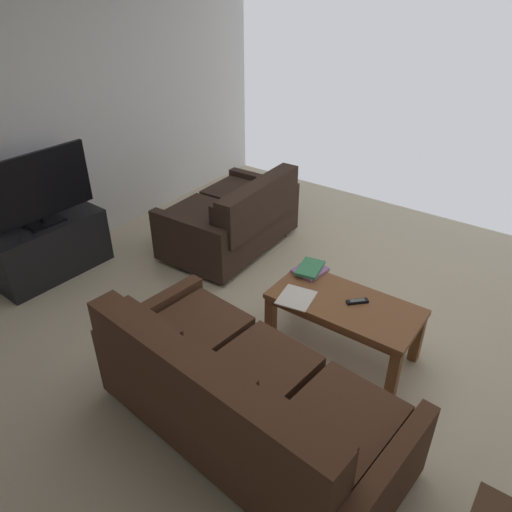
# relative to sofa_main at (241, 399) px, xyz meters

# --- Properties ---
(ground_plane) EXTENTS (5.77, 5.60, 0.01)m
(ground_plane) POSITION_rel_sofa_main_xyz_m (0.02, -1.00, -0.36)
(ground_plane) COLOR beige
(wall_right) EXTENTS (0.12, 5.60, 2.81)m
(wall_right) POSITION_rel_sofa_main_xyz_m (2.90, -1.00, 1.05)
(wall_right) COLOR silver
(wall_right) RESTS_ON ground
(sofa_main) EXTENTS (1.99, 1.07, 0.85)m
(sofa_main) POSITION_rel_sofa_main_xyz_m (0.00, 0.00, 0.00)
(sofa_main) COLOR black
(sofa_main) RESTS_ON ground
(loveseat_near) EXTENTS (0.93, 1.39, 0.80)m
(loveseat_near) POSITION_rel_sofa_main_xyz_m (1.49, -1.83, -0.01)
(loveseat_near) COLOR black
(loveseat_near) RESTS_ON ground
(coffee_table) EXTENTS (1.08, 0.53, 0.45)m
(coffee_table) POSITION_rel_sofa_main_xyz_m (-0.11, -1.09, 0.02)
(coffee_table) COLOR brown
(coffee_table) RESTS_ON ground
(tv_stand) EXTENTS (0.42, 1.04, 0.54)m
(tv_stand) POSITION_rel_sofa_main_xyz_m (2.56, -0.45, -0.09)
(tv_stand) COLOR black
(tv_stand) RESTS_ON ground
(flat_tv) EXTENTS (0.21, 1.02, 0.65)m
(flat_tv) POSITION_rel_sofa_main_xyz_m (2.56, -0.46, 0.52)
(flat_tv) COLOR black
(flat_tv) RESTS_ON tv_stand
(book_stack) EXTENTS (0.24, 0.29, 0.05)m
(book_stack) POSITION_rel_sofa_main_xyz_m (0.30, -1.29, 0.12)
(book_stack) COLOR #996699
(book_stack) RESTS_ON coffee_table
(tv_remote) EXTENTS (0.14, 0.15, 0.02)m
(tv_remote) POSITION_rel_sofa_main_xyz_m (-0.19, -1.14, 0.10)
(tv_remote) COLOR black
(tv_remote) RESTS_ON coffee_table
(loose_magazine) EXTENTS (0.28, 0.31, 0.01)m
(loose_magazine) POSITION_rel_sofa_main_xyz_m (0.20, -0.92, 0.10)
(loose_magazine) COLOR silver
(loose_magazine) RESTS_ON coffee_table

